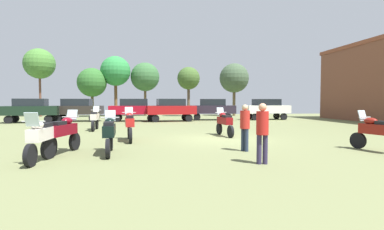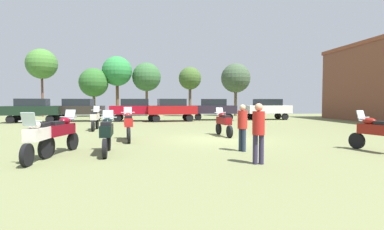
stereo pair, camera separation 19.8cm
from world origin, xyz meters
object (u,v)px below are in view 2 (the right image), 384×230
car_1 (213,108)px  tree_3 (42,64)px  motorcycle_8 (107,133)px  tree_6 (147,77)px  car_4 (135,108)px  car_2 (267,108)px  car_6 (172,108)px  motorcycle_2 (38,137)px  tree_4 (236,78)px  person_1 (242,124)px  tree_1 (94,83)px  motorcycle_4 (95,118)px  tree_5 (117,71)px  motorcycle_3 (224,122)px  person_2 (258,129)px  motorcycle_1 (376,132)px  car_3 (33,109)px  car_5 (79,108)px  motorcycle_6 (61,132)px  tree_2 (190,79)px  motorcycle_5 (128,124)px

car_1 → tree_3: bearing=73.4°
motorcycle_8 → tree_6: size_ratio=0.33×
car_4 → motorcycle_8: bearing=-179.1°
car_2 → car_6: size_ratio=0.98×
motorcycle_2 → tree_4: tree_4 is taller
car_4 → person_1: size_ratio=2.61×
car_4 → tree_3: tree_3 is taller
car_2 → tree_4: tree_4 is taller
tree_1 → car_1: bearing=-32.0°
car_2 → person_1: car_2 is taller
motorcycle_4 → car_6: (5.15, 7.26, 0.44)m
person_1 → tree_1: (-9.99, 24.89, 2.98)m
car_6 → tree_5: size_ratio=0.63×
tree_4 → car_4: bearing=-144.8°
motorcycle_3 → person_2: 6.64m
motorcycle_4 → motorcycle_1: bearing=-41.4°
motorcycle_8 → motorcycle_1: bearing=-9.5°
car_3 → car_5: (3.42, 1.08, 0.00)m
car_5 → motorcycle_2: bearing=-168.4°
car_1 → car_6: bearing=117.4°
motorcycle_3 → car_5: bearing=121.8°
motorcycle_6 → tree_2: 25.39m
motorcycle_1 → car_5: (-14.34, 17.70, 0.46)m
motorcycle_3 → car_4: 13.05m
motorcycle_4 → motorcycle_5: size_ratio=0.97×
tree_4 → tree_1: bearing=179.3°
motorcycle_2 → car_1: (8.98, 17.95, 0.45)m
motorcycle_3 → motorcycle_5: bearing=-173.1°
car_4 → car_5: same height
tree_2 → motorcycle_4: bearing=-116.4°
tree_3 → tree_4: bearing=-3.6°
motorcycle_2 → car_5: size_ratio=0.48×
motorcycle_2 → person_2: 6.38m
motorcycle_5 → car_4: bearing=85.9°
motorcycle_6 → car_5: (-3.56, 16.65, 0.44)m
motorcycle_1 → car_3: (-17.76, 16.61, 0.46)m
car_1 → tree_3: tree_3 is taller
motorcycle_6 → tree_2: bearing=86.1°
car_5 → tree_2: 13.59m
motorcycle_1 → tree_3: size_ratio=0.26×
tree_2 → motorcycle_2: bearing=-106.9°
motorcycle_3 → tree_1: size_ratio=0.38×
motorcycle_4 → tree_3: (-9.41, 17.63, 5.41)m
motorcycle_3 → car_1: (2.10, 12.57, 0.46)m
car_1 → tree_5: tree_5 is taller
car_2 → tree_6: (-11.77, 9.33, 3.59)m
motorcycle_5 → tree_5: 22.93m
motorcycle_6 → car_3: bearing=127.3°
motorcycle_6 → motorcycle_5: bearing=69.9°
motorcycle_1 → tree_6: size_ratio=0.31×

